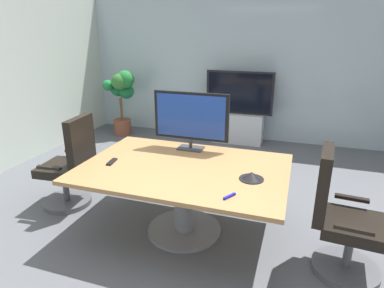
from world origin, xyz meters
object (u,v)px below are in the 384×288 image
at_px(conference_table, 184,182).
at_px(potted_plant, 122,94).
at_px(wall_display_unit, 238,119).
at_px(office_chair_right, 340,223).
at_px(conference_phone, 252,176).
at_px(office_chair_left, 71,169).
at_px(remote_control, 112,162).
at_px(tv_monitor, 191,118).

distance_m(conference_table, potted_plant, 3.61).
distance_m(conference_table, wall_display_unit, 3.02).
bearing_deg(office_chair_right, potted_plant, 56.69).
height_order(office_chair_right, conference_phone, office_chair_right).
bearing_deg(conference_table, wall_display_unit, 90.59).
xyz_separation_m(conference_table, office_chair_left, (-1.43, 0.09, -0.11)).
bearing_deg(potted_plant, office_chair_right, -38.06).
xyz_separation_m(wall_display_unit, remote_control, (-0.69, -3.15, 0.29)).
xyz_separation_m(conference_table, conference_phone, (0.67, -0.08, 0.20)).
bearing_deg(tv_monitor, conference_table, -79.01).
bearing_deg(office_chair_left, conference_table, 81.11).
bearing_deg(conference_table, potted_plant, 129.36).
height_order(tv_monitor, remote_control, tv_monitor).
bearing_deg(remote_control, potted_plant, 110.59).
bearing_deg(wall_display_unit, tv_monitor, -91.51).
bearing_deg(remote_control, wall_display_unit, 70.10).
relative_size(conference_table, remote_control, 11.68).
bearing_deg(conference_table, remote_control, -169.41).
bearing_deg(remote_control, office_chair_left, 154.58).
bearing_deg(tv_monitor, office_chair_right, -22.34).
height_order(conference_table, remote_control, remote_control).
relative_size(tv_monitor, wall_display_unit, 0.64).
relative_size(office_chair_right, conference_phone, 4.95).
xyz_separation_m(conference_table, office_chair_right, (1.43, -0.13, -0.11)).
relative_size(wall_display_unit, conference_phone, 5.95).
height_order(conference_table, potted_plant, potted_plant).
xyz_separation_m(office_chair_right, potted_plant, (-3.72, 2.91, 0.35)).
distance_m(office_chair_left, remote_control, 0.80).
relative_size(wall_display_unit, remote_control, 7.71).
height_order(wall_display_unit, remote_control, wall_display_unit).
bearing_deg(tv_monitor, office_chair_left, -163.01).
relative_size(conference_table, office_chair_left, 1.82).
bearing_deg(conference_table, conference_phone, -6.70).
bearing_deg(remote_control, conference_table, 3.02).
height_order(office_chair_left, remote_control, office_chair_left).
xyz_separation_m(office_chair_left, tv_monitor, (1.34, 0.41, 0.63)).
xyz_separation_m(wall_display_unit, conference_phone, (0.70, -3.10, 0.32)).
xyz_separation_m(conference_table, wall_display_unit, (-0.03, 3.02, -0.12)).
bearing_deg(conference_table, office_chair_left, 176.21).
bearing_deg(office_chair_right, wall_display_unit, 29.73).
bearing_deg(wall_display_unit, potted_plant, -174.07).
relative_size(tv_monitor, potted_plant, 0.66).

